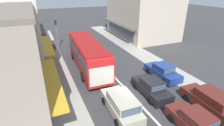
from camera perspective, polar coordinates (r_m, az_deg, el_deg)
ground_plane at (r=15.68m, az=6.75°, el=-10.79°), size 140.00×140.00×0.00m
lane_centre_line at (r=18.70m, az=0.65°, el=-4.43°), size 0.20×28.00×0.01m
sidewalk_left at (r=19.15m, az=-20.95°, el=-5.22°), size 5.20×44.00×0.14m
kerb_right at (r=23.13m, az=12.73°, el=0.88°), size 2.80×44.00×0.12m
shopfront_mid_block at (r=21.20m, az=-32.40°, el=7.26°), size 8.53×8.36×8.27m
shopfront_far_end at (r=29.78m, az=-30.24°, el=10.41°), size 8.17×8.74×7.10m
building_right_far at (r=33.74m, az=9.83°, el=16.06°), size 10.01×12.37×8.94m
city_bus at (r=20.14m, az=-8.04°, el=3.33°), size 3.11×10.96×3.23m
sedan_queue_far_back at (r=13.24m, az=25.77°, el=-17.35°), size 1.96×4.23×1.47m
sedan_adjacent_lane_trail at (r=15.92m, az=12.69°, el=-7.84°), size 1.98×4.24×1.47m
wagon_queue_gap_filler at (r=13.44m, az=3.11°, el=-13.38°), size 2.04×4.55×1.58m
parked_wagon_kerb_front at (r=15.75m, az=29.46°, el=-10.70°), size 2.04×4.55×1.58m
parked_sedan_kerb_second at (r=19.06m, az=16.20°, el=-2.66°), size 1.99×4.25×1.47m
traffic_light_downstreet at (r=28.21m, az=-17.72°, el=10.47°), size 0.33×0.24×4.20m
pedestrian_with_handbag_near at (r=24.90m, az=-18.51°, el=4.36°), size 0.61×0.49×1.63m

